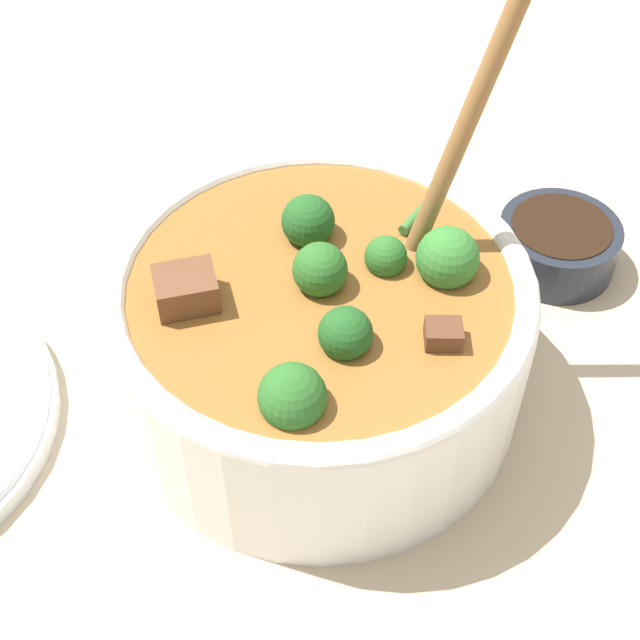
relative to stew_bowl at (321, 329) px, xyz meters
The scene contains 3 objects.
ground_plane 0.06m from the stew_bowl, 134.74° to the left, with size 4.00×4.00×0.00m, color #C6B293.
stew_bowl is the anchor object (origin of this frame).
condiment_bowl 0.23m from the stew_bowl, 12.43° to the left, with size 0.09×0.09×0.04m.
Camera 1 is at (-0.15, -0.35, 0.48)m, focal length 50.00 mm.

